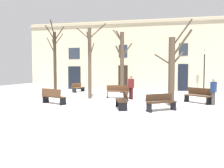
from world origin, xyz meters
TOP-DOWN VIEW (x-y plane):
  - ground_plane at (0.00, 0.00)m, footprint 33.61×33.61m
  - building_facade at (-0.01, 8.10)m, footprint 21.00×0.60m
  - tree_center at (-5.38, 3.06)m, footprint 2.15×2.15m
  - tree_near_facade at (4.24, -1.92)m, footprint 2.07×1.82m
  - tree_foreground at (0.24, 4.73)m, footprint 1.73×1.64m
  - tree_left_of_center at (-1.30, 0.19)m, footprint 1.93×2.26m
  - streetlamp at (7.44, 6.47)m, footprint 0.30×0.30m
  - litter_bin at (0.85, 3.11)m, footprint 0.39×0.39m
  - bench_near_lamp at (0.69, 0.97)m, footprint 1.95×0.85m
  - bench_near_center_tree at (1.66, -3.64)m, footprint 0.95×1.67m
  - bench_far_corner at (3.62, -3.94)m, footprint 1.52×1.30m
  - bench_back_to_back_right at (-2.62, -2.90)m, footprint 1.73×1.13m
  - bench_facing_shops at (-3.90, 4.71)m, footprint 0.78×1.68m
  - bench_by_litter_bin at (5.84, -0.71)m, footprint 1.52×1.54m
  - person_by_shop_door at (1.62, 0.27)m, footprint 0.44×0.40m
  - person_strolling at (4.62, 5.65)m, footprint 0.43×0.33m
  - person_crossing_plaza at (6.58, -1.33)m, footprint 0.40×0.44m

SIDE VIEW (x-z plane):
  - ground_plane at x=0.00m, z-range 0.00..0.00m
  - litter_bin at x=0.85m, z-range 0.00..0.80m
  - bench_facing_shops at x=-3.90m, z-range 0.01..0.84m
  - bench_far_corner at x=3.62m, z-range 0.02..0.87m
  - bench_near_center_tree at x=1.66m, z-range 0.00..0.89m
  - bench_back_to_back_right at x=-2.62m, z-range 0.00..0.92m
  - bench_by_litter_bin at x=5.84m, z-range 0.01..0.95m
  - bench_near_lamp at x=0.69m, z-range 0.03..0.96m
  - person_strolling at x=4.62m, z-range 0.08..1.66m
  - person_crossing_plaza at x=6.58m, z-range 0.08..1.66m
  - person_by_shop_door at x=1.62m, z-range 0.09..1.77m
  - tree_near_facade at x=4.24m, z-range -0.28..4.48m
  - streetlamp at x=7.44m, z-range 0.43..4.32m
  - tree_left_of_center at x=-1.30m, z-range -0.03..5.41m
  - tree_foreground at x=0.24m, z-range 0.02..5.71m
  - tree_center at x=-5.38m, z-range -0.08..6.10m
  - building_facade at x=-0.01m, z-range 0.06..7.16m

